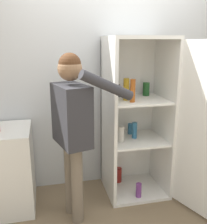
% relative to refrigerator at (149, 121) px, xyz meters
% --- Properties ---
extents(ground_plane, '(12.00, 12.00, 0.00)m').
position_rel_refrigerator_xyz_m(ground_plane, '(-0.32, -0.52, -0.91)').
color(ground_plane, '#7A664C').
extents(wall_back, '(7.00, 0.06, 2.55)m').
position_rel_refrigerator_xyz_m(wall_back, '(-0.32, 0.46, 0.37)').
color(wall_back, silver).
rests_on(wall_back, ground_plane).
extents(refrigerator, '(0.98, 1.29, 1.82)m').
position_rel_refrigerator_xyz_m(refrigerator, '(0.00, 0.00, 0.00)').
color(refrigerator, white).
rests_on(refrigerator, ground_plane).
extents(person, '(0.75, 0.58, 1.67)m').
position_rel_refrigerator_xyz_m(person, '(-0.88, -0.24, 0.15)').
color(person, '#726656').
rests_on(person, ground_plane).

